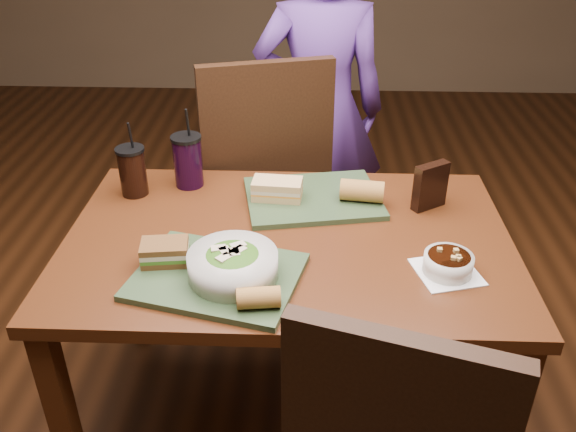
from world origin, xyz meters
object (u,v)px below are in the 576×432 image
object	(u,v)px
tray_far	(313,198)
tray_near	(217,277)
chip_bag	(430,186)
cup_berry	(188,161)
chair_far	(270,177)
baguette_far	(362,191)
diner	(320,111)
cup_cola	(133,171)
sandwich_far	(277,189)
salad_bowl	(233,263)
baguette_near	(259,298)
soup_bowl	(448,263)
sandwich_near	(165,252)
dining_table	(288,262)

from	to	relation	value
tray_far	tray_near	bearing A→B (deg)	-119.76
chip_bag	cup_berry	bearing A→B (deg)	138.30
chair_far	baguette_far	size ratio (longest dim) A/B	8.19
chair_far	diner	bearing A→B (deg)	59.70
tray_near	cup_cola	bearing A→B (deg)	125.93
sandwich_far	chip_bag	xyz separation A→B (m)	(0.48, -0.01, 0.03)
chair_far	salad_bowl	world-z (taller)	chair_far
baguette_far	baguette_near	bearing A→B (deg)	-117.60
baguette_near	chip_bag	size ratio (longest dim) A/B	0.71
cup_berry	chip_bag	distance (m)	0.79
salad_bowl	chip_bag	distance (m)	0.70
soup_bowl	cup_cola	world-z (taller)	cup_cola
sandwich_near	chip_bag	size ratio (longest dim) A/B	0.89
diner	chair_far	bearing A→B (deg)	57.30
diner	cup_berry	distance (m)	0.79
baguette_near	diner	bearing A→B (deg)	83.31
tray_far	sandwich_near	distance (m)	0.55
diner	soup_bowl	bearing A→B (deg)	103.98
baguette_far	cup_cola	bearing A→B (deg)	176.12
chair_far	baguette_near	size ratio (longest dim) A/B	10.54
baguette_far	cup_cola	world-z (taller)	cup_cola
diner	cup_berry	size ratio (longest dim) A/B	5.64
cup_cola	tray_near	bearing A→B (deg)	-54.07
soup_bowl	tray_far	bearing A→B (deg)	133.20
chair_far	diner	size ratio (longest dim) A/B	0.72
diner	tray_near	distance (m)	1.22
sandwich_near	cup_cola	world-z (taller)	cup_cola
soup_bowl	diner	bearing A→B (deg)	106.38
chip_bag	tray_near	bearing A→B (deg)	-179.17
cup_berry	sandwich_near	bearing A→B (deg)	-87.39
tray_far	cup_berry	xyz separation A→B (m)	(-0.42, 0.09, 0.08)
dining_table	cup_berry	world-z (taller)	cup_berry
baguette_near	chip_bag	xyz separation A→B (m)	(0.49, 0.54, 0.03)
tray_far	salad_bowl	world-z (taller)	salad_bowl
salad_bowl	baguette_near	bearing A→B (deg)	-58.00
cup_berry	diner	bearing A→B (deg)	56.08
tray_near	soup_bowl	distance (m)	0.61
sandwich_far	baguette_near	xyz separation A→B (m)	(-0.02, -0.55, -0.00)
sandwich_far	chip_bag	bearing A→B (deg)	-1.15
sandwich_far	cup_cola	bearing A→B (deg)	174.69
sandwich_far	cup_berry	world-z (taller)	cup_berry
chair_far	sandwich_far	distance (m)	0.48
cup_berry	chip_bag	bearing A→B (deg)	-8.90
chair_far	cup_berry	size ratio (longest dim) A/B	4.08
sandwich_far	tray_far	bearing A→B (deg)	9.18
tray_near	baguette_far	xyz separation A→B (m)	(0.40, 0.41, 0.04)
cup_cola	chip_bag	bearing A→B (deg)	-3.22
tray_far	baguette_near	distance (m)	0.58
salad_bowl	sandwich_far	distance (m)	0.43
sandwich_near	chip_bag	distance (m)	0.84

